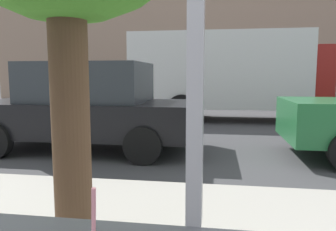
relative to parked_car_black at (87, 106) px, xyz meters
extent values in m
plane|color=#424244|center=(2.46, 2.89, -0.86)|extent=(60.00, 60.00, 0.00)
cube|color=#9E9EA3|center=(2.46, -5.03, 0.77)|extent=(0.05, 0.08, 1.27)
cube|color=gray|center=(2.46, 13.90, 2.18)|extent=(28.00, 1.20, 6.09)
cube|color=black|center=(-0.02, 0.00, -0.22)|extent=(4.34, 1.86, 0.64)
cube|color=#282D33|center=(0.04, 0.00, 0.47)|extent=(2.26, 1.64, 0.75)
cylinder|color=black|center=(1.33, 0.93, -0.54)|extent=(0.64, 0.18, 0.64)
cylinder|color=black|center=(1.33, -0.93, -0.54)|extent=(0.64, 0.18, 0.64)
cylinder|color=black|center=(-1.36, 0.93, -0.54)|extent=(0.64, 0.18, 0.64)
cylinder|color=black|center=(4.52, 0.89, -0.54)|extent=(0.64, 0.18, 0.64)
cube|color=silver|center=(2.52, 4.81, 0.76)|extent=(5.52, 2.20, 2.35)
cube|color=maroon|center=(6.08, 4.81, 0.54)|extent=(1.90, 2.10, 1.90)
cylinder|color=black|center=(6.08, 5.86, -0.41)|extent=(0.90, 0.24, 0.90)
cylinder|color=black|center=(1.46, 5.91, -0.41)|extent=(0.90, 0.24, 0.90)
cylinder|color=black|center=(1.46, 3.71, -0.41)|extent=(0.90, 0.24, 0.90)
cylinder|color=brown|center=(1.47, -3.83, 0.35)|extent=(0.28, 0.28, 2.17)
camera|label=1|loc=(2.53, -6.03, 0.60)|focal=34.65mm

